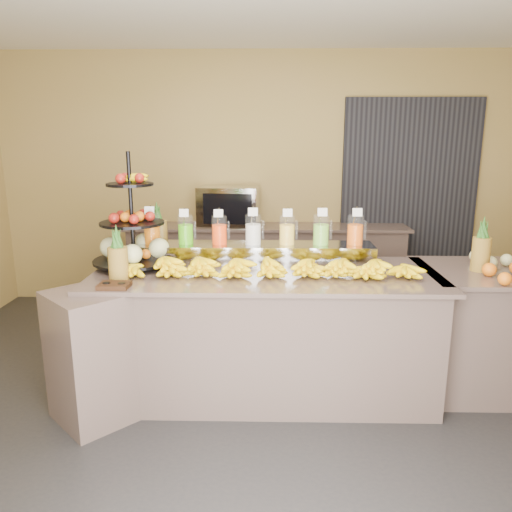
{
  "coord_description": "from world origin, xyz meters",
  "views": [
    {
      "loc": [
        0.01,
        -3.18,
        1.89
      ],
      "look_at": [
        -0.07,
        0.3,
        1.05
      ],
      "focal_mm": 35.0,
      "sensor_mm": 36.0,
      "label": 1
    }
  ],
  "objects_px": {
    "condiment_caddy": "(114,285)",
    "right_fruit_pile": "(511,266)",
    "pitcher_tray": "(253,253)",
    "oven_warmer": "(229,206)",
    "fruit_stand": "(138,238)",
    "banana_heap": "(269,264)"
  },
  "relations": [
    {
      "from": "condiment_caddy",
      "to": "right_fruit_pile",
      "type": "xyz_separation_m",
      "value": [
        2.7,
        0.32,
        0.06
      ]
    },
    {
      "from": "pitcher_tray",
      "to": "condiment_caddy",
      "type": "distance_m",
      "value": 1.12
    },
    {
      "from": "pitcher_tray",
      "to": "oven_warmer",
      "type": "distance_m",
      "value": 1.7
    },
    {
      "from": "right_fruit_pile",
      "to": "fruit_stand",
      "type": "bearing_deg",
      "value": 175.1
    },
    {
      "from": "pitcher_tray",
      "to": "right_fruit_pile",
      "type": "relative_size",
      "value": 3.92
    },
    {
      "from": "pitcher_tray",
      "to": "banana_heap",
      "type": "height_order",
      "value": "banana_heap"
    },
    {
      "from": "fruit_stand",
      "to": "right_fruit_pile",
      "type": "relative_size",
      "value": 1.81
    },
    {
      "from": "fruit_stand",
      "to": "banana_heap",
      "type": "bearing_deg",
      "value": -31.12
    },
    {
      "from": "right_fruit_pile",
      "to": "oven_warmer",
      "type": "xyz_separation_m",
      "value": [
        -2.12,
        2.03,
        0.14
      ]
    },
    {
      "from": "condiment_caddy",
      "to": "oven_warmer",
      "type": "height_order",
      "value": "oven_warmer"
    },
    {
      "from": "banana_heap",
      "to": "condiment_caddy",
      "type": "bearing_deg",
      "value": -162.55
    },
    {
      "from": "banana_heap",
      "to": "fruit_stand",
      "type": "distance_m",
      "value": 1.02
    },
    {
      "from": "condiment_caddy",
      "to": "oven_warmer",
      "type": "distance_m",
      "value": 2.42
    },
    {
      "from": "right_fruit_pile",
      "to": "banana_heap",
      "type": "bearing_deg",
      "value": -179.9
    },
    {
      "from": "pitcher_tray",
      "to": "fruit_stand",
      "type": "relative_size",
      "value": 2.16
    },
    {
      "from": "oven_warmer",
      "to": "fruit_stand",
      "type": "bearing_deg",
      "value": -102.06
    },
    {
      "from": "pitcher_tray",
      "to": "oven_warmer",
      "type": "xyz_separation_m",
      "value": [
        -0.31,
        1.67,
        0.14
      ]
    },
    {
      "from": "banana_heap",
      "to": "right_fruit_pile",
      "type": "xyz_separation_m",
      "value": [
        1.69,
        0.0,
        -0.0
      ]
    },
    {
      "from": "condiment_caddy",
      "to": "right_fruit_pile",
      "type": "distance_m",
      "value": 2.72
    },
    {
      "from": "banana_heap",
      "to": "oven_warmer",
      "type": "distance_m",
      "value": 2.08
    },
    {
      "from": "oven_warmer",
      "to": "condiment_caddy",
      "type": "bearing_deg",
      "value": -98.91
    },
    {
      "from": "condiment_caddy",
      "to": "oven_warmer",
      "type": "relative_size",
      "value": 0.31
    }
  ]
}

